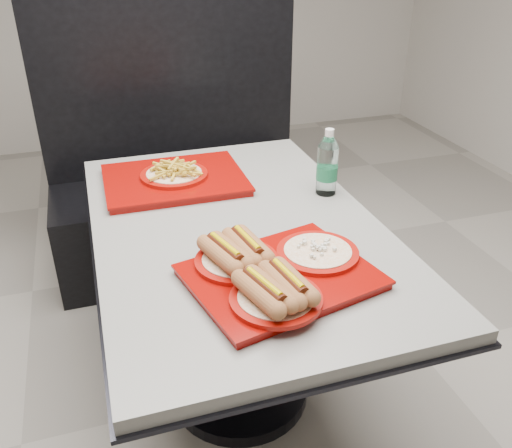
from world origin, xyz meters
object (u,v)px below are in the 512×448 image
object	(u,v)px
diner_table	(238,267)
water_bottle	(327,166)
tray_near	(274,271)
tray_far	(174,176)
booth_bench	(181,187)

from	to	relation	value
diner_table	water_bottle	xyz separation A→B (m)	(0.37, 0.13, 0.27)
diner_table	tray_near	world-z (taller)	tray_near
diner_table	tray_far	world-z (taller)	tray_far
diner_table	water_bottle	bearing A→B (deg)	18.98
diner_table	tray_near	size ratio (longest dim) A/B	2.58
booth_bench	water_bottle	bearing A→B (deg)	-69.04
water_bottle	tray_far	bearing A→B (deg)	153.91
diner_table	booth_bench	world-z (taller)	booth_bench
tray_near	tray_far	distance (m)	0.74
tray_near	diner_table	bearing A→B (deg)	90.57
tray_far	water_bottle	xyz separation A→B (m)	(0.50, -0.25, 0.07)
booth_bench	tray_near	distance (m)	1.49
tray_near	tray_far	bearing A→B (deg)	100.82
diner_table	tray_far	size ratio (longest dim) A/B	2.75
diner_table	tray_far	distance (m)	0.44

